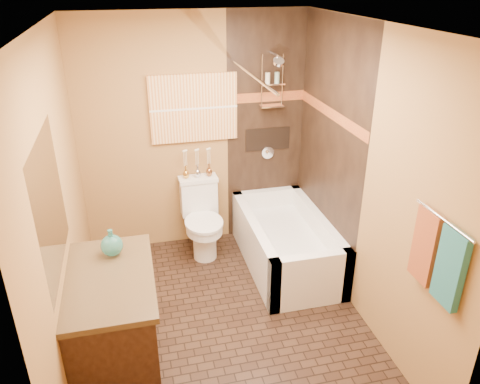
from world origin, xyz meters
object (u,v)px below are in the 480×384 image
object	(u,v)px
toilet	(202,218)
vanity	(113,328)
sunset_painting	(194,108)
bathtub	(286,246)

from	to	relation	value
toilet	vanity	xyz separation A→B (m)	(-0.92, -1.59, 0.05)
vanity	toilet	bearing A→B (deg)	60.08
sunset_painting	toilet	size ratio (longest dim) A/B	1.10
sunset_painting	bathtub	bearing A→B (deg)	-42.11
sunset_painting	toilet	distance (m)	1.17
toilet	vanity	distance (m)	1.84
bathtub	toilet	distance (m)	0.94
bathtub	vanity	xyz separation A→B (m)	(-1.72, -1.13, 0.24)
sunset_painting	vanity	xyz separation A→B (m)	(-0.92, -1.86, -1.09)
bathtub	vanity	size ratio (longest dim) A/B	1.45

